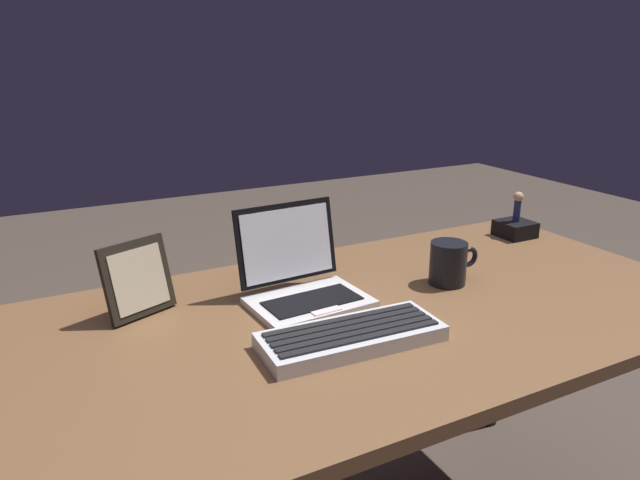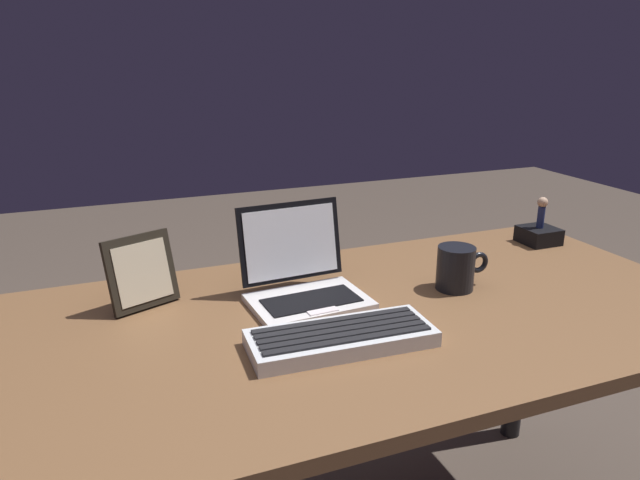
{
  "view_description": "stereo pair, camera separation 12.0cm",
  "coord_description": "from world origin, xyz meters",
  "px_view_note": "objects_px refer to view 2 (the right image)",
  "views": [
    {
      "loc": [
        -0.59,
        -0.94,
        1.22
      ],
      "look_at": [
        -0.06,
        0.08,
        0.85
      ],
      "focal_mm": 32.83,
      "sensor_mm": 36.0,
      "label": 1
    },
    {
      "loc": [
        -0.48,
        -0.99,
        1.22
      ],
      "look_at": [
        -0.06,
        0.08,
        0.85
      ],
      "focal_mm": 32.83,
      "sensor_mm": 36.0,
      "label": 2
    }
  ],
  "objects_px": {
    "figurine": "(542,210)",
    "coffee_mug": "(456,268)",
    "photo_frame": "(141,272)",
    "figurine_stand": "(539,235)",
    "external_keyboard": "(341,337)",
    "laptop_front": "(303,282)"
  },
  "relations": [
    {
      "from": "figurine_stand",
      "to": "figurine",
      "type": "xyz_separation_m",
      "value": [
        -0.0,
        -0.0,
        0.07
      ]
    },
    {
      "from": "figurine",
      "to": "coffee_mug",
      "type": "height_order",
      "value": "figurine"
    },
    {
      "from": "figurine",
      "to": "coffee_mug",
      "type": "bearing_deg",
      "value": -154.55
    },
    {
      "from": "external_keyboard",
      "to": "coffee_mug",
      "type": "relative_size",
      "value": 2.71
    },
    {
      "from": "photo_frame",
      "to": "coffee_mug",
      "type": "height_order",
      "value": "photo_frame"
    },
    {
      "from": "photo_frame",
      "to": "figurine",
      "type": "height_order",
      "value": "photo_frame"
    },
    {
      "from": "external_keyboard",
      "to": "coffee_mug",
      "type": "height_order",
      "value": "coffee_mug"
    },
    {
      "from": "external_keyboard",
      "to": "figurine",
      "type": "relative_size",
      "value": 3.99
    },
    {
      "from": "coffee_mug",
      "to": "figurine_stand",
      "type": "bearing_deg",
      "value": 25.45
    },
    {
      "from": "photo_frame",
      "to": "figurine",
      "type": "distance_m",
      "value": 1.07
    },
    {
      "from": "external_keyboard",
      "to": "photo_frame",
      "type": "relative_size",
      "value": 2.23
    },
    {
      "from": "external_keyboard",
      "to": "figurine_stand",
      "type": "relative_size",
      "value": 3.66
    },
    {
      "from": "figurine",
      "to": "coffee_mug",
      "type": "relative_size",
      "value": 0.68
    },
    {
      "from": "laptop_front",
      "to": "photo_frame",
      "type": "xyz_separation_m",
      "value": [
        -0.32,
        0.09,
        0.04
      ]
    },
    {
      "from": "coffee_mug",
      "to": "laptop_front",
      "type": "bearing_deg",
      "value": 168.79
    },
    {
      "from": "external_keyboard",
      "to": "coffee_mug",
      "type": "distance_m",
      "value": 0.38
    },
    {
      "from": "photo_frame",
      "to": "figurine_stand",
      "type": "bearing_deg",
      "value": 1.74
    },
    {
      "from": "external_keyboard",
      "to": "figurine_stand",
      "type": "distance_m",
      "value": 0.82
    },
    {
      "from": "external_keyboard",
      "to": "photo_frame",
      "type": "height_order",
      "value": "photo_frame"
    },
    {
      "from": "figurine_stand",
      "to": "figurine",
      "type": "height_order",
      "value": "figurine"
    },
    {
      "from": "laptop_front",
      "to": "photo_frame",
      "type": "bearing_deg",
      "value": 164.2
    },
    {
      "from": "external_keyboard",
      "to": "figurine",
      "type": "height_order",
      "value": "figurine"
    }
  ]
}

